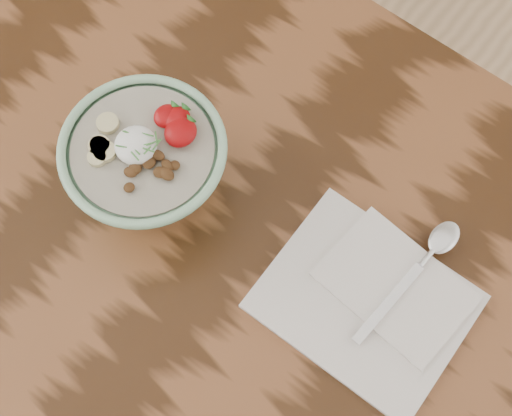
{
  "coord_description": "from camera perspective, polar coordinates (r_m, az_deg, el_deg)",
  "views": [
    {
      "loc": [
        39.7,
        -15.47,
        157.41
      ],
      "look_at": [
        22.56,
        6.63,
        86.38
      ],
      "focal_mm": 50.0,
      "sensor_mm": 36.0,
      "label": 1
    }
  ],
  "objects": [
    {
      "name": "napkin",
      "position": [
        0.85,
        9.21,
        -7.14
      ],
      "size": [
        23.4,
        19.57,
        1.42
      ],
      "rotation": [
        0.0,
        0.0,
        0.02
      ],
      "color": "silver",
      "rests_on": "table"
    },
    {
      "name": "breakfast_bowl",
      "position": [
        0.85,
        -8.68,
        3.55
      ],
      "size": [
        19.25,
        19.25,
        12.63
      ],
      "rotation": [
        0.0,
        0.0,
        -0.26
      ],
      "color": "#91C49C",
      "rests_on": "table"
    },
    {
      "name": "spoon",
      "position": [
        0.87,
        13.78,
        -3.57
      ],
      "size": [
        3.59,
        19.3,
        1.01
      ],
      "rotation": [
        0.0,
        0.0,
        -0.07
      ],
      "color": "silver",
      "rests_on": "napkin"
    },
    {
      "name": "table",
      "position": [
        1.01,
        -12.5,
        0.23
      ],
      "size": [
        160.0,
        90.0,
        75.0
      ],
      "color": "#361E0D",
      "rests_on": "ground"
    }
  ]
}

